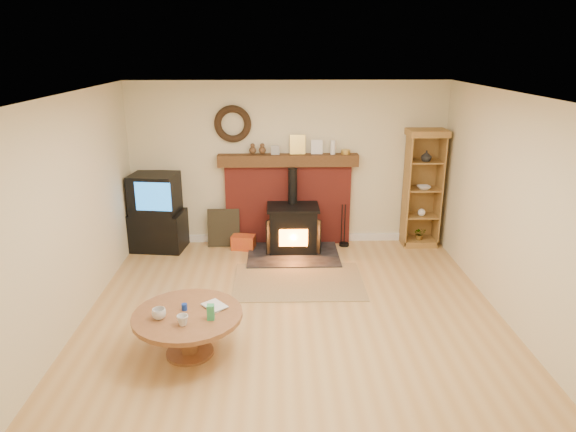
{
  "coord_description": "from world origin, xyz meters",
  "views": [
    {
      "loc": [
        -0.21,
        -5.25,
        3.08
      ],
      "look_at": [
        -0.04,
        1.0,
        1.01
      ],
      "focal_mm": 32.0,
      "sensor_mm": 36.0,
      "label": 1
    }
  ],
  "objects_px": {
    "tv_unit": "(157,214)",
    "curio_cabinet": "(422,188)",
    "wood_stove": "(293,230)",
    "coffee_table": "(188,321)"
  },
  "relations": [
    {
      "from": "coffee_table",
      "to": "wood_stove",
      "type": "bearing_deg",
      "value": 67.17
    },
    {
      "from": "tv_unit",
      "to": "curio_cabinet",
      "type": "relative_size",
      "value": 0.65
    },
    {
      "from": "tv_unit",
      "to": "coffee_table",
      "type": "bearing_deg",
      "value": -72.42
    },
    {
      "from": "wood_stove",
      "to": "coffee_table",
      "type": "xyz_separation_m",
      "value": [
        -1.19,
        -2.82,
        0.03
      ]
    },
    {
      "from": "tv_unit",
      "to": "coffee_table",
      "type": "distance_m",
      "value": 3.17
    },
    {
      "from": "wood_stove",
      "to": "curio_cabinet",
      "type": "xyz_separation_m",
      "value": [
        2.06,
        0.28,
        0.58
      ]
    },
    {
      "from": "wood_stove",
      "to": "coffee_table",
      "type": "bearing_deg",
      "value": -112.83
    },
    {
      "from": "curio_cabinet",
      "to": "wood_stove",
      "type": "bearing_deg",
      "value": -172.29
    },
    {
      "from": "tv_unit",
      "to": "curio_cabinet",
      "type": "xyz_separation_m",
      "value": [
        4.2,
        0.09,
        0.36
      ]
    },
    {
      "from": "tv_unit",
      "to": "coffee_table",
      "type": "xyz_separation_m",
      "value": [
        0.95,
        -3.01,
        -0.2
      ]
    }
  ]
}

